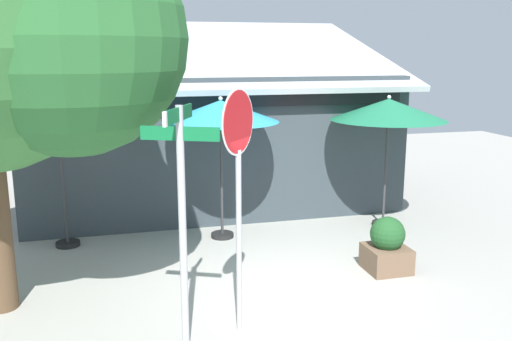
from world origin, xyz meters
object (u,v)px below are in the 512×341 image
stop_sign (238,164)px  patio_umbrella_forest_green_right (388,110)px  sidewalk_planter (387,246)px  patio_umbrella_ivory_left (59,125)px  patio_umbrella_teal_center (221,112)px  street_sign_post (182,203)px

stop_sign → patio_umbrella_forest_green_right: (3.87, 3.51, 0.20)m
stop_sign → sidewalk_planter: bearing=25.0°
stop_sign → patio_umbrella_forest_green_right: bearing=42.2°
patio_umbrella_ivory_left → patio_umbrella_teal_center: 2.90m
street_sign_post → patio_umbrella_forest_green_right: 5.98m
street_sign_post → patio_umbrella_teal_center: size_ratio=1.08×
patio_umbrella_forest_green_right → street_sign_post: bearing=-140.7°
patio_umbrella_teal_center → sidewalk_planter: size_ratio=2.98×
patio_umbrella_ivory_left → patio_umbrella_teal_center: size_ratio=0.93×
street_sign_post → patio_umbrella_ivory_left: size_ratio=1.16×
patio_umbrella_forest_green_right → sidewalk_planter: patio_umbrella_forest_green_right is taller
street_sign_post → stop_sign: (0.74, 0.27, 0.36)m
stop_sign → patio_umbrella_teal_center: 3.67m
patio_umbrella_teal_center → sidewalk_planter: bearing=-45.4°
patio_umbrella_ivory_left → patio_umbrella_teal_center: patio_umbrella_teal_center is taller
street_sign_post → stop_sign: bearing=19.8°
patio_umbrella_ivory_left → sidewalk_planter: size_ratio=2.78×
patio_umbrella_ivory_left → sidewalk_planter: bearing=-26.4°
patio_umbrella_ivory_left → stop_sign: bearing=-58.2°
street_sign_post → patio_umbrella_teal_center: street_sign_post is taller
patio_umbrella_forest_green_right → stop_sign: bearing=-137.8°
stop_sign → patio_umbrella_ivory_left: 4.56m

